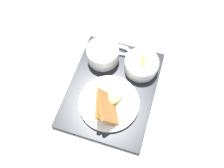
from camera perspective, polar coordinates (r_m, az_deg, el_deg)
The scene contains 7 objects.
ground_plane at distance 0.88m, azimuth 0.00°, elevation -1.31°, with size 4.00×4.00×0.00m, color silver.
serving_tray at distance 0.87m, azimuth 0.00°, elevation -1.10°, with size 0.42×0.34×0.02m.
bowl_salad at distance 0.89m, azimuth 7.09°, elevation 4.73°, with size 0.12×0.12×0.06m.
bowl_soup at distance 0.90m, azimuth -2.22°, elevation 7.38°, with size 0.12×0.12×0.06m.
plate_main at distance 0.82m, azimuth -0.64°, elevation -4.58°, with size 0.21×0.21×0.09m.
knife at distance 0.95m, azimuth 2.85°, elevation 8.62°, with size 0.01×0.20×0.01m.
spoon at distance 0.93m, azimuth 3.11°, elevation 7.06°, with size 0.04×0.14×0.01m.
Camera 1 is at (0.35, 0.14, 0.80)m, focal length 38.00 mm.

